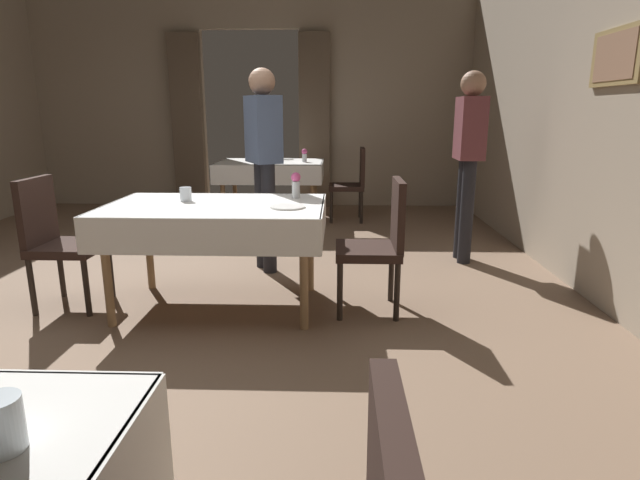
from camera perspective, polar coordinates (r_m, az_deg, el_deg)
The scene contains 16 objects.
ground at distance 3.97m, azimuth -16.79°, elevation -6.78°, with size 10.08×10.08×0.00m, color #7A604C.
wall_right at distance 4.00m, azimuth 32.00°, elevation 13.88°, with size 0.16×8.40×3.00m.
wall_back at distance 7.79m, azimuth -7.60°, elevation 14.97°, with size 6.40×0.27×3.00m.
dining_table_mid at distance 3.64m, azimuth -11.48°, elevation 2.63°, with size 1.50×0.98×0.75m.
dining_table_far at distance 6.68m, azimuth -5.49°, elevation 7.90°, with size 1.34×0.97×0.75m.
chair_mid_right at distance 3.55m, azimuth 6.66°, elevation 0.04°, with size 0.44×0.44×0.93m.
chair_mid_left at distance 4.07m, azimuth -27.21°, elevation 0.34°, with size 0.44×0.44×0.93m.
chair_far_right at distance 6.60m, azimuth 3.66°, elevation 6.59°, with size 0.44×0.44×0.93m.
glass_near_b at distance 1.18m, azimuth -31.95°, elevation -16.98°, with size 0.08×0.08×0.11m, color silver.
flower_vase_mid at distance 3.80m, azimuth -2.69°, elevation 6.20°, with size 0.07×0.07×0.19m.
glass_mid_b at distance 3.79m, azimuth -14.68°, elevation 4.94°, with size 0.08×0.08×0.10m, color silver.
plate_mid_c at distance 3.43m, azimuth -3.62°, elevation 3.72°, with size 0.24×0.24×0.01m, color white.
flower_vase_far at distance 6.59m, azimuth -1.74°, elevation 9.44°, with size 0.07×0.07×0.17m.
plate_far_b at distance 6.94m, azimuth -3.73°, elevation 8.95°, with size 0.18×0.18×0.01m, color white.
person_waiter_by_doorway at distance 4.44m, azimuth -6.26°, elevation 9.50°, with size 0.36×0.42×1.72m.
person_diner_standing_aside at distance 4.89m, azimuth 16.18°, elevation 9.45°, with size 0.23×0.36×1.72m.
Camera 1 is at (1.26, -3.50, 1.37)m, focal length 28.83 mm.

